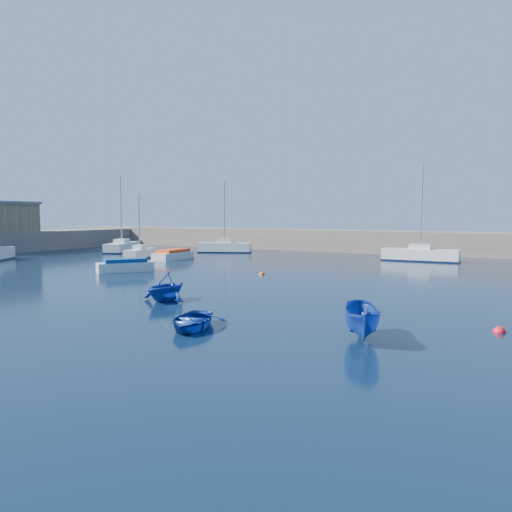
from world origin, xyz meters
The scene contains 13 objects.
ground centered at (0.00, 0.00, 0.00)m, with size 220.00×220.00×0.00m, color black.
back_wall centered at (0.00, 46.00, 1.30)m, with size 96.00×4.50×2.60m, color #726357.
sailboat_3 centered at (-21.05, 25.93, 0.56)m, with size 2.80×5.08×6.63m.
sailboat_4 centered at (-29.43, 32.00, 0.61)m, with size 4.74×7.29×9.28m.
sailboat_5 centered at (-17.92, 37.15, 0.65)m, with size 6.50×3.91×8.39m.
sailboat_6 centered at (4.71, 37.11, 0.66)m, with size 7.18×2.17×9.38m.
motorboat_1 centered at (-13.89, 16.35, 0.49)m, with size 3.67×4.38×1.05m.
motorboat_2 centered at (-17.53, 26.95, 0.48)m, with size 2.02×5.07×1.03m.
dinghy_center centered at (2.48, 2.97, 0.33)m, with size 2.28×3.20×0.66m, color #16389C.
dinghy_left centered at (-2.58, 7.53, 0.77)m, with size 2.51×2.91×1.53m, color #16389C.
dinghy_right centered at (8.92, 4.63, 0.65)m, with size 1.26×3.36×1.30m, color #16389C.
buoy_1 centered at (13.24, 8.23, 0.00)m, with size 0.47×0.47×0.47m, color red.
buoy_3 centered at (-3.65, 20.17, 0.00)m, with size 0.44×0.44×0.44m, color #D26B0B.
Camera 1 is at (14.22, -12.89, 4.55)m, focal length 35.00 mm.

